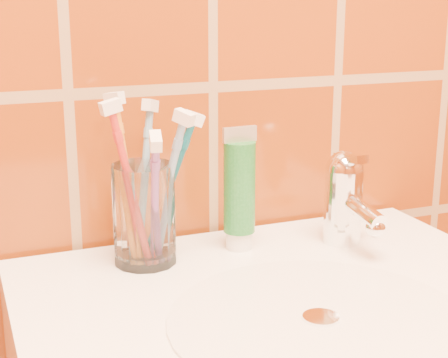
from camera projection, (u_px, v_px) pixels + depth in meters
name	position (u px, v px, depth m)	size (l,w,h in m)	color
glass_tumbler	(144.00, 214.00, 0.80)	(0.07, 0.07, 0.12)	white
toothpaste_tube	(239.00, 193.00, 0.84)	(0.04, 0.04, 0.15)	white
faucet	(346.00, 195.00, 0.86)	(0.05, 0.11, 0.12)	white
toothbrush_0	(169.00, 188.00, 0.80)	(0.09, 0.03, 0.18)	#0B4F61
toothbrush_1	(144.00, 181.00, 0.81)	(0.05, 0.06, 0.19)	#6B9ABF
toothbrush_2	(128.00, 181.00, 0.78)	(0.04, 0.05, 0.21)	orange
toothbrush_3	(155.00, 203.00, 0.76)	(0.04, 0.09, 0.17)	#754492
toothbrush_4	(131.00, 187.00, 0.77)	(0.06, 0.03, 0.20)	#B32B26
toothbrush_5	(167.00, 189.00, 0.78)	(0.06, 0.06, 0.19)	#6F97C6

